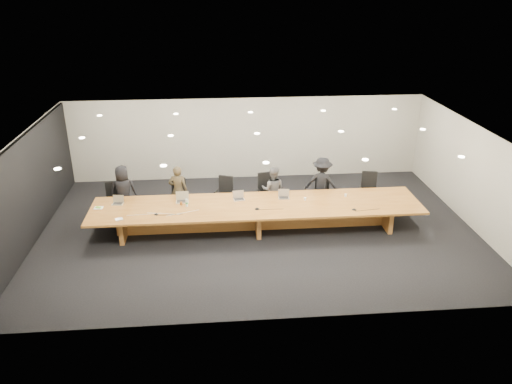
% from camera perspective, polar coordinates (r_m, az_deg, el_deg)
% --- Properties ---
extents(ground, '(12.00, 12.00, 0.00)m').
position_cam_1_polar(ground, '(13.95, 0.11, -4.26)').
color(ground, black).
rests_on(ground, ground).
extents(back_wall, '(12.00, 0.02, 2.80)m').
position_cam_1_polar(back_wall, '(17.11, -1.08, 6.13)').
color(back_wall, silver).
rests_on(back_wall, ground).
extents(left_wall_panel, '(0.08, 7.84, 2.74)m').
position_cam_1_polar(left_wall_panel, '(14.18, -24.56, 0.08)').
color(left_wall_panel, black).
rests_on(left_wall_panel, ground).
extents(conference_table, '(9.00, 1.80, 0.75)m').
position_cam_1_polar(conference_table, '(13.72, 0.11, -2.33)').
color(conference_table, brown).
rests_on(conference_table, ground).
extents(chair_far_left, '(0.63, 0.63, 1.03)m').
position_cam_1_polar(chair_far_left, '(15.08, -15.87, -0.84)').
color(chair_far_left, black).
rests_on(chair_far_left, ground).
extents(chair_left, '(0.64, 0.64, 1.02)m').
position_cam_1_polar(chair_left, '(14.92, -8.61, -0.46)').
color(chair_left, black).
rests_on(chair_left, ground).
extents(chair_mid_left, '(0.68, 0.68, 1.05)m').
position_cam_1_polar(chair_mid_left, '(14.87, -3.66, -0.23)').
color(chair_mid_left, black).
rests_on(chair_mid_left, ground).
extents(chair_mid_right, '(0.72, 0.72, 1.18)m').
position_cam_1_polar(chair_mid_right, '(14.80, 1.41, -0.06)').
color(chair_mid_right, black).
rests_on(chair_mid_right, ground).
extents(chair_right, '(0.54, 0.54, 1.03)m').
position_cam_1_polar(chair_right, '(15.11, 7.67, -0.06)').
color(chair_right, black).
rests_on(chair_right, ground).
extents(chair_far_right, '(0.66, 0.66, 1.09)m').
position_cam_1_polar(chair_far_right, '(15.46, 12.79, 0.23)').
color(chair_far_right, black).
rests_on(chair_far_right, ground).
extents(person_a, '(0.79, 0.53, 1.57)m').
position_cam_1_polar(person_a, '(14.85, -14.89, 0.03)').
color(person_a, black).
rests_on(person_a, ground).
extents(person_b, '(0.58, 0.42, 1.50)m').
position_cam_1_polar(person_b, '(14.72, -8.88, 0.21)').
color(person_b, '#342C1C').
rests_on(person_b, ground).
extents(person_c, '(0.78, 0.67, 1.40)m').
position_cam_1_polar(person_c, '(14.73, 1.95, 0.29)').
color(person_c, '#535456').
rests_on(person_c, ground).
extents(person_d, '(1.17, 0.91, 1.60)m').
position_cam_1_polar(person_d, '(15.05, 7.52, 1.03)').
color(person_d, black).
rests_on(person_d, ground).
extents(laptop_a, '(0.32, 0.25, 0.23)m').
position_cam_1_polar(laptop_a, '(14.12, -15.57, -0.92)').
color(laptop_a, '#BBAE8F').
rests_on(laptop_a, conference_table).
extents(laptop_b, '(0.35, 0.26, 0.27)m').
position_cam_1_polar(laptop_b, '(13.88, -8.45, -0.62)').
color(laptop_b, tan).
rests_on(laptop_b, conference_table).
extents(laptop_c, '(0.34, 0.26, 0.24)m').
position_cam_1_polar(laptop_c, '(13.88, -1.96, -0.44)').
color(laptop_c, tan).
rests_on(laptop_c, conference_table).
extents(laptop_d, '(0.32, 0.24, 0.24)m').
position_cam_1_polar(laptop_d, '(13.99, 3.21, -0.27)').
color(laptop_d, tan).
rests_on(laptop_d, conference_table).
extents(water_bottle, '(0.08, 0.08, 0.21)m').
position_cam_1_polar(water_bottle, '(13.61, -7.93, -1.24)').
color(water_bottle, silver).
rests_on(water_bottle, conference_table).
extents(amber_mug, '(0.08, 0.08, 0.09)m').
position_cam_1_polar(amber_mug, '(13.74, -8.55, -1.30)').
color(amber_mug, brown).
rests_on(amber_mug, conference_table).
extents(paper_cup_near, '(0.07, 0.07, 0.08)m').
position_cam_1_polar(paper_cup_near, '(13.94, 5.63, -0.79)').
color(paper_cup_near, white).
rests_on(paper_cup_near, conference_table).
extents(paper_cup_far, '(0.09, 0.09, 0.08)m').
position_cam_1_polar(paper_cup_far, '(14.32, 10.20, -0.38)').
color(paper_cup_far, silver).
rests_on(paper_cup_far, conference_table).
extents(notepad, '(0.24, 0.19, 0.01)m').
position_cam_1_polar(notepad, '(14.07, -17.56, -1.74)').
color(notepad, white).
rests_on(notepad, conference_table).
extents(lime_gadget, '(0.16, 0.12, 0.02)m').
position_cam_1_polar(lime_gadget, '(14.06, -17.57, -1.68)').
color(lime_gadget, '#65C033').
rests_on(lime_gadget, notepad).
extents(av_box, '(0.22, 0.20, 0.03)m').
position_cam_1_polar(av_box, '(13.26, -15.38, -3.02)').
color(av_box, '#B5B5BA').
rests_on(av_box, conference_table).
extents(mic_left, '(0.16, 0.16, 0.03)m').
position_cam_1_polar(mic_left, '(13.32, -11.35, -2.48)').
color(mic_left, black).
rests_on(mic_left, conference_table).
extents(mic_center, '(0.16, 0.16, 0.03)m').
position_cam_1_polar(mic_center, '(13.36, 0.13, -1.90)').
color(mic_center, black).
rests_on(mic_center, conference_table).
extents(mic_right, '(0.17, 0.17, 0.03)m').
position_cam_1_polar(mic_right, '(13.58, 11.16, -1.94)').
color(mic_right, black).
rests_on(mic_right, conference_table).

